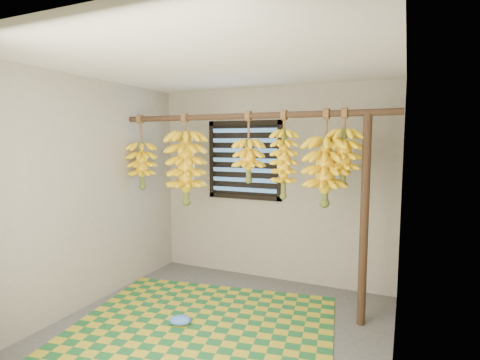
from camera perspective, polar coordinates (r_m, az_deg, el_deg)
The scene contains 16 objects.
floor at distance 3.71m, azimuth -3.73°, elevation -22.15°, with size 3.00×3.00×0.01m, color #474747.
ceiling at distance 3.34m, azimuth -4.03°, elevation 17.36°, with size 3.00×3.00×0.01m, color silver.
wall_back at distance 4.69m, azimuth 4.75°, elevation -0.71°, with size 3.00×0.01×2.40m, color gray.
wall_left at distance 4.23m, azimuth -22.21°, elevation -1.87°, with size 0.01×3.00×2.40m, color gray.
wall_right at distance 2.94m, azimuth 23.11°, elevation -5.17°, with size 0.01×3.00×2.40m, color gray.
window at distance 4.76m, azimuth 0.69°, elevation 3.03°, with size 1.00×0.04×1.00m.
hanging_pole at distance 3.92m, azimuth 0.91°, elevation 9.72°, with size 0.06×0.06×3.00m, color #432D1D.
support_post at distance 3.68m, azimuth 18.41°, elevation -5.99°, with size 0.08×0.08×2.00m, color #432D1D.
woven_mat at distance 3.82m, azimuth -5.63°, elevation -21.18°, with size 2.39×1.92×0.01m, color #1B5D2C.
plastic_bag at distance 3.83m, azimuth -9.09°, elevation -20.34°, with size 0.21×0.15×0.09m, color #3F79EB.
banana_bunch_a at distance 4.62m, azimuth -14.72°, elevation 2.16°, with size 0.33×0.33×0.88m.
banana_bunch_b at distance 4.26m, azimuth -8.22°, elevation 1.84°, with size 0.42×0.42×1.01m.
banana_bunch_c at distance 3.90m, azimuth 1.32°, elevation 3.02°, with size 0.32×0.32×0.73m.
banana_bunch_d at distance 3.77m, azimuth 6.67°, elevation 2.48°, with size 0.28×0.28×0.88m.
banana_bunch_e at distance 3.67m, azimuth 12.86°, elevation 1.28°, with size 0.42×0.42×0.92m.
banana_bunch_f at distance 3.64m, azimuth 15.51°, elevation 3.30°, with size 0.31×0.31×0.73m.
Camera 1 is at (1.53, -2.89, 1.74)m, focal length 28.00 mm.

